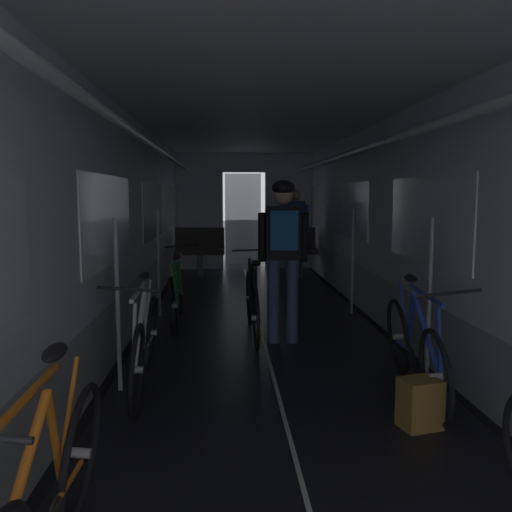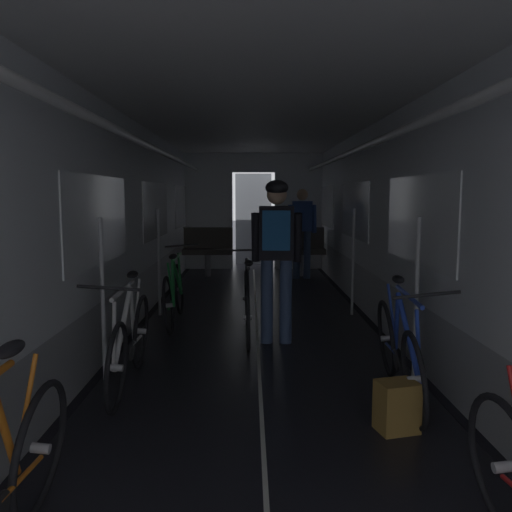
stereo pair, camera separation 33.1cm
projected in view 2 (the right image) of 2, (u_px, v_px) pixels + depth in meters
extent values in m
cube|color=black|center=(123.00, 347.00, 5.42)|extent=(0.08, 11.50, 0.01)
cube|color=black|center=(392.00, 346.00, 5.45)|extent=(0.08, 11.50, 0.01)
cube|color=beige|center=(258.00, 346.00, 5.43)|extent=(0.03, 11.27, 0.00)
cube|color=#9EA0A5|center=(112.00, 319.00, 5.38)|extent=(0.12, 11.50, 0.60)
cube|color=silver|center=(108.00, 200.00, 5.24)|extent=(0.12, 11.50, 1.85)
cube|color=white|center=(99.00, 220.00, 4.69)|extent=(0.02, 1.90, 0.80)
cube|color=white|center=(156.00, 211.00, 7.54)|extent=(0.02, 1.90, 0.80)
cube|color=white|center=(182.00, 206.00, 10.40)|extent=(0.02, 1.90, 0.80)
cube|color=yellow|center=(101.00, 220.00, 4.74)|extent=(0.01, 0.20, 0.28)
cylinder|color=white|center=(141.00, 142.00, 5.17)|extent=(0.07, 11.04, 0.07)
cylinder|color=#B7BABF|center=(103.00, 304.00, 4.20)|extent=(0.04, 0.04, 1.40)
cylinder|color=#B7BABF|center=(159.00, 262.00, 6.78)|extent=(0.04, 0.04, 1.40)
cube|color=#9EA0A5|center=(403.00, 318.00, 5.42)|extent=(0.12, 11.50, 0.60)
cube|color=silver|center=(406.00, 200.00, 5.27)|extent=(0.12, 11.50, 1.85)
cube|color=white|center=(418.00, 220.00, 4.72)|extent=(0.02, 1.90, 0.80)
cube|color=white|center=(354.00, 210.00, 7.58)|extent=(0.02, 1.90, 0.80)
cube|color=white|center=(326.00, 206.00, 10.43)|extent=(0.02, 1.90, 0.80)
cube|color=yellow|center=(406.00, 218.00, 5.07)|extent=(0.01, 0.20, 0.28)
cylinder|color=white|center=(375.00, 142.00, 5.20)|extent=(0.07, 11.04, 0.07)
cylinder|color=#B7BABF|center=(416.00, 303.00, 4.23)|extent=(0.04, 0.04, 1.40)
cylinder|color=#B7BABF|center=(353.00, 262.00, 6.81)|extent=(0.04, 0.04, 1.40)
cube|color=silver|center=(209.00, 211.00, 11.05)|extent=(1.00, 0.12, 2.45)
cube|color=silver|center=(298.00, 211.00, 11.07)|extent=(1.00, 0.12, 2.45)
cube|color=silver|center=(254.00, 163.00, 10.94)|extent=(0.90, 0.12, 0.40)
cube|color=#4C4F54|center=(253.00, 219.00, 11.78)|extent=(0.81, 0.04, 2.05)
cube|color=silver|center=(258.00, 100.00, 5.14)|extent=(3.14, 11.62, 0.12)
cylinder|color=gray|center=(208.00, 265.00, 10.12)|extent=(0.12, 0.12, 0.44)
cube|color=#47423D|center=(208.00, 251.00, 10.08)|extent=(0.96, 0.44, 0.10)
cube|color=#47423D|center=(208.00, 238.00, 10.24)|extent=(0.96, 0.08, 0.40)
torus|color=gray|center=(187.00, 227.00, 10.24)|extent=(0.14, 0.14, 0.02)
cylinder|color=gray|center=(300.00, 265.00, 10.14)|extent=(0.12, 0.12, 0.44)
cube|color=#47423D|center=(300.00, 251.00, 10.11)|extent=(0.96, 0.44, 0.10)
cube|color=#47423D|center=(299.00, 237.00, 10.26)|extent=(0.96, 0.08, 0.40)
torus|color=gray|center=(278.00, 227.00, 10.27)|extent=(0.14, 0.14, 0.02)
torus|color=black|center=(386.00, 338.00, 4.53)|extent=(0.16, 0.68, 0.67)
cylinder|color=#B2B2B7|center=(386.00, 338.00, 4.53)|extent=(0.10, 0.06, 0.06)
torus|color=black|center=(414.00, 380.00, 3.52)|extent=(0.16, 0.68, 0.67)
cylinder|color=#B2B2B7|center=(414.00, 380.00, 3.52)|extent=(0.10, 0.06, 0.06)
cylinder|color=#2342B7|center=(408.00, 336.00, 3.80)|extent=(0.06, 0.54, 0.56)
cylinder|color=#2342B7|center=(397.00, 322.00, 4.21)|extent=(0.12, 0.34, 0.55)
cylinder|color=#2342B7|center=(409.00, 296.00, 3.92)|extent=(0.10, 0.82, 0.04)
cylinder|color=#2342B7|center=(392.00, 313.00, 4.43)|extent=(0.07, 0.17, 0.49)
cylinder|color=#2342B7|center=(391.00, 348.00, 4.31)|extent=(0.07, 0.45, 0.07)
cylinder|color=#2342B7|center=(418.00, 344.00, 3.52)|extent=(0.09, 0.09, 0.49)
cylinder|color=black|center=(396.00, 360.00, 4.09)|extent=(0.04, 0.17, 0.17)
ellipsoid|color=black|center=(398.00, 279.00, 4.34)|extent=(0.11, 0.25, 0.07)
cylinder|color=black|center=(427.00, 295.00, 3.45)|extent=(0.44, 0.06, 0.07)
torus|color=black|center=(168.00, 305.00, 5.87)|extent=(0.10, 0.67, 0.67)
cylinder|color=#B2B2B7|center=(168.00, 305.00, 5.87)|extent=(0.09, 0.05, 0.06)
torus|color=black|center=(179.00, 289.00, 6.89)|extent=(0.10, 0.67, 0.67)
cylinder|color=#B2B2B7|center=(179.00, 289.00, 6.89)|extent=(0.09, 0.05, 0.06)
cylinder|color=#1E8438|center=(177.00, 276.00, 6.55)|extent=(0.07, 0.54, 0.56)
cylinder|color=#1E8438|center=(173.00, 282.00, 6.14)|extent=(0.09, 0.34, 0.55)
cylinder|color=#1E8438|center=(177.00, 257.00, 6.37)|extent=(0.05, 0.82, 0.04)
cylinder|color=#1E8438|center=(171.00, 283.00, 5.92)|extent=(0.06, 0.16, 0.49)
cylinder|color=#1E8438|center=(171.00, 303.00, 6.10)|extent=(0.04, 0.45, 0.07)
cylinder|color=#1E8438|center=(180.00, 271.00, 6.83)|extent=(0.07, 0.09, 0.49)
cylinder|color=black|center=(173.00, 301.00, 6.33)|extent=(0.03, 0.17, 0.17)
ellipsoid|color=black|center=(173.00, 256.00, 5.93)|extent=(0.10, 0.24, 0.07)
cylinder|color=black|center=(182.00, 245.00, 6.81)|extent=(0.44, 0.03, 0.06)
torus|color=black|center=(503.00, 467.00, 2.39)|extent=(0.12, 0.67, 0.67)
cylinder|color=#B2B2B7|center=(503.00, 467.00, 2.39)|extent=(0.10, 0.05, 0.06)
torus|color=black|center=(41.00, 448.00, 2.56)|extent=(0.12, 0.67, 0.67)
cylinder|color=#B2B2B7|center=(41.00, 448.00, 2.56)|extent=(0.10, 0.05, 0.06)
cylinder|color=orange|center=(6.00, 434.00, 2.24)|extent=(0.10, 0.34, 0.55)
cylinder|color=orange|center=(26.00, 407.00, 2.47)|extent=(0.08, 0.16, 0.49)
cylinder|color=orange|center=(22.00, 477.00, 2.34)|extent=(0.04, 0.45, 0.07)
cylinder|color=black|center=(0.00, 512.00, 2.12)|extent=(0.03, 0.17, 0.17)
ellipsoid|color=black|center=(11.00, 349.00, 2.38)|extent=(0.10, 0.24, 0.07)
torus|color=black|center=(141.00, 331.00, 4.77)|extent=(0.11, 0.67, 0.67)
cylinder|color=#B2B2B7|center=(141.00, 331.00, 4.77)|extent=(0.10, 0.05, 0.06)
torus|color=black|center=(117.00, 368.00, 3.75)|extent=(0.11, 0.67, 0.67)
cylinder|color=#B2B2B7|center=(117.00, 368.00, 3.75)|extent=(0.10, 0.05, 0.06)
cylinder|color=silver|center=(123.00, 327.00, 4.04)|extent=(0.06, 0.54, 0.56)
cylinder|color=silver|center=(132.00, 315.00, 4.45)|extent=(0.08, 0.34, 0.55)
cylinder|color=silver|center=(123.00, 290.00, 4.16)|extent=(0.07, 0.82, 0.04)
cylinder|color=silver|center=(137.00, 307.00, 4.67)|extent=(0.05, 0.17, 0.49)
cylinder|color=silver|center=(137.00, 340.00, 4.55)|extent=(0.04, 0.45, 0.07)
cylinder|color=silver|center=(114.00, 334.00, 3.75)|extent=(0.07, 0.09, 0.49)
cylinder|color=black|center=(132.00, 350.00, 4.32)|extent=(0.03, 0.17, 0.17)
ellipsoid|color=black|center=(133.00, 275.00, 4.58)|extent=(0.10, 0.24, 0.07)
cylinder|color=black|center=(108.00, 288.00, 3.69)|extent=(0.44, 0.04, 0.06)
cylinder|color=#384C75|center=(267.00, 301.00, 5.53)|extent=(0.13, 0.13, 0.90)
cylinder|color=#384C75|center=(286.00, 301.00, 5.52)|extent=(0.13, 0.13, 0.90)
cube|color=black|center=(277.00, 233.00, 5.44)|extent=(0.37, 0.24, 0.56)
cylinder|color=black|center=(256.00, 237.00, 5.48)|extent=(0.10, 0.20, 0.53)
cylinder|color=black|center=(298.00, 238.00, 5.46)|extent=(0.10, 0.20, 0.53)
sphere|color=tan|center=(277.00, 194.00, 5.39)|extent=(0.21, 0.21, 0.21)
ellipsoid|color=black|center=(277.00, 188.00, 5.39)|extent=(0.26, 0.30, 0.16)
cube|color=#1E5693|center=(276.00, 230.00, 5.27)|extent=(0.29, 0.18, 0.40)
torus|color=black|center=(248.00, 318.00, 5.28)|extent=(0.06, 0.67, 0.67)
cylinder|color=#B2B2B7|center=(248.00, 318.00, 5.28)|extent=(0.09, 0.05, 0.05)
torus|color=black|center=(246.00, 298.00, 6.29)|extent=(0.06, 0.67, 0.67)
cylinder|color=#B2B2B7|center=(246.00, 298.00, 6.29)|extent=(0.09, 0.05, 0.05)
cylinder|color=black|center=(247.00, 285.00, 5.95)|extent=(0.04, 0.54, 0.56)
cylinder|color=black|center=(248.00, 291.00, 5.55)|extent=(0.05, 0.34, 0.55)
cylinder|color=black|center=(248.00, 263.00, 5.77)|extent=(0.05, 0.82, 0.03)
cylinder|color=black|center=(248.00, 293.00, 5.32)|extent=(0.03, 0.16, 0.49)
cylinder|color=black|center=(247.00, 315.00, 5.50)|extent=(0.03, 0.45, 0.07)
cylinder|color=black|center=(247.00, 279.00, 6.23)|extent=(0.04, 0.09, 0.49)
cylinder|color=black|center=(247.00, 312.00, 5.73)|extent=(0.02, 0.17, 0.17)
ellipsoid|color=black|center=(249.00, 263.00, 5.33)|extent=(0.10, 0.24, 0.06)
cylinder|color=black|center=(247.00, 250.00, 6.21)|extent=(0.44, 0.03, 0.03)
cylinder|color=#384C75|center=(307.00, 255.00, 9.81)|extent=(0.13, 0.13, 0.90)
cylinder|color=#384C75|center=(296.00, 255.00, 9.81)|extent=(0.13, 0.13, 0.90)
cube|color=#2D4C99|center=(302.00, 216.00, 9.73)|extent=(0.36, 0.22, 0.56)
cylinder|color=#2D4C99|center=(314.00, 219.00, 9.72)|extent=(0.09, 0.20, 0.53)
cylinder|color=#2D4C99|center=(291.00, 219.00, 9.71)|extent=(0.09, 0.20, 0.53)
sphere|color=tan|center=(302.00, 195.00, 9.68)|extent=(0.21, 0.21, 0.21)
cube|color=olive|center=(397.00, 406.00, 3.47)|extent=(0.30, 0.26, 0.34)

